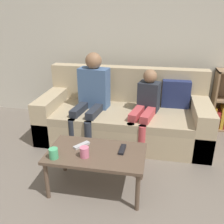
{
  "coord_description": "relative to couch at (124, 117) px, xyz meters",
  "views": [
    {
      "loc": [
        0.48,
        -0.8,
        1.64
      ],
      "look_at": [
        0.01,
        1.65,
        0.59
      ],
      "focal_mm": 40.0,
      "sensor_mm": 36.0,
      "label": 1
    }
  ],
  "objects": [
    {
      "name": "person_child",
      "position": [
        0.28,
        -0.13,
        0.25
      ],
      "size": [
        0.37,
        0.67,
        0.95
      ],
      "rotation": [
        0.0,
        0.0,
        -0.22
      ],
      "color": "#C6474C",
      "rests_on": "ground_plane"
    },
    {
      "name": "coffee_table",
      "position": [
        -0.11,
        -1.11,
        0.07
      ],
      "size": [
        0.91,
        0.51,
        0.41
      ],
      "color": "brown",
      "rests_on": "ground_plane"
    },
    {
      "name": "wall_back",
      "position": [
        -0.07,
        0.69,
        1.01
      ],
      "size": [
        12.0,
        0.06,
        2.6
      ],
      "color": "beige",
      "rests_on": "ground_plane"
    },
    {
      "name": "tv_remote_0",
      "position": [
        -0.27,
        -1.03,
        0.13
      ],
      "size": [
        0.14,
        0.17,
        0.02
      ],
      "rotation": [
        0.0,
        0.0,
        -0.62
      ],
      "color": "#B7B7BC",
      "rests_on": "coffee_table"
    },
    {
      "name": "couch",
      "position": [
        0.0,
        0.0,
        0.0
      ],
      "size": [
        2.16,
        0.93,
        0.89
      ],
      "color": "tan",
      "rests_on": "ground_plane"
    },
    {
      "name": "person_adult",
      "position": [
        -0.41,
        -0.09,
        0.36
      ],
      "size": [
        0.42,
        0.67,
        1.13
      ],
      "rotation": [
        0.0,
        0.0,
        -0.13
      ],
      "color": "#282D38",
      "rests_on": "ground_plane"
    },
    {
      "name": "tv_remote_1",
      "position": [
        0.13,
        -1.04,
        0.13
      ],
      "size": [
        0.05,
        0.17,
        0.02
      ],
      "rotation": [
        0.0,
        0.0,
        -0.04
      ],
      "color": "black",
      "rests_on": "coffee_table"
    },
    {
      "name": "cup_near",
      "position": [
        -0.19,
        -1.21,
        0.17
      ],
      "size": [
        0.08,
        0.08,
        0.1
      ],
      "color": "pink",
      "rests_on": "coffee_table"
    },
    {
      "name": "cup_far",
      "position": [
        -0.45,
        -1.28,
        0.16
      ],
      "size": [
        0.08,
        0.08,
        0.09
      ],
      "color": "#4CB77A",
      "rests_on": "coffee_table"
    }
  ]
}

